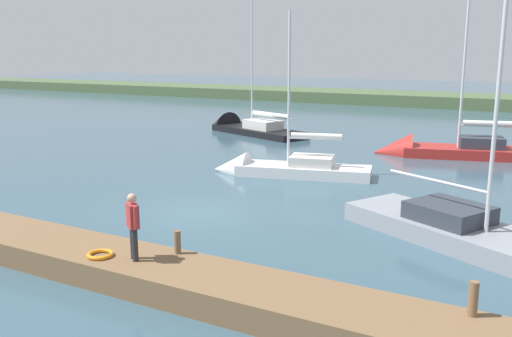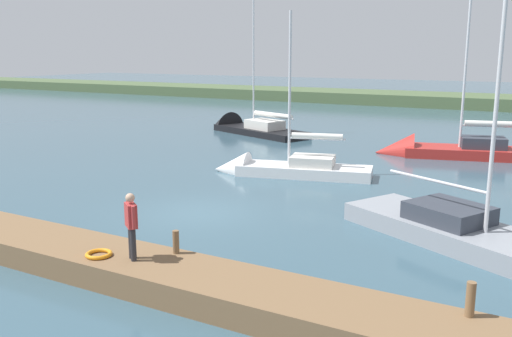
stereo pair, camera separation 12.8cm
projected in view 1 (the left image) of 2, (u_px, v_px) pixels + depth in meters
The scene contains 10 objects.
ground_plane at pixel (199, 213), 19.59m from camera, with size 200.00×200.00×0.00m, color #385666.
far_shoreline at pixel (445, 106), 58.78m from camera, with size 180.00×8.00×2.40m, color #4C603D.
dock_pier at pixel (77, 255), 14.70m from camera, with size 27.84×1.99×0.63m, color brown.
mooring_post_near at pixel (473, 299), 10.56m from camera, with size 0.18×0.18×0.69m, color brown.
mooring_post_far at pixel (178, 242), 13.85m from camera, with size 0.16×0.16×0.59m, color brown.
life_ring_buoy at pixel (100, 254), 13.70m from camera, with size 0.66×0.66×0.10m, color orange.
sailboat_far_right at pixel (279, 170), 25.73m from camera, with size 7.56×3.56×8.15m.
sailboat_outer_mooring at pixel (441, 153), 30.36m from camera, with size 8.85×4.39×10.41m.
sailboat_far_left at pixel (241, 129), 39.70m from camera, with size 9.54×5.54×11.29m.
person_on_dock at pixel (133, 222), 13.30m from camera, with size 0.53×0.44×1.66m.
Camera 1 is at (-10.85, 15.54, 5.58)m, focal length 38.99 mm.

